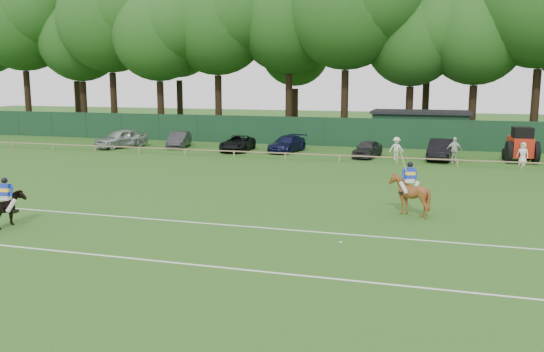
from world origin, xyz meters
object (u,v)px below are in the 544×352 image
at_px(horse_dark, 7,210).
at_px(horse_chestnut, 409,194).
at_px(tractor, 521,146).
at_px(suv_black, 237,143).
at_px(sedan_navy, 287,144).
at_px(hatch_grey, 367,149).
at_px(spectator_left, 396,148).
at_px(estate_black, 440,150).
at_px(utility_shed, 420,128).
at_px(spectator_right, 523,154).
at_px(sedan_silver, 121,138).
at_px(spectator_mid, 454,150).
at_px(polo_ball, 341,242).
at_px(sedan_grey, 179,140).

height_order(horse_dark, horse_chestnut, horse_chestnut).
bearing_deg(tractor, suv_black, 173.96).
bearing_deg(sedan_navy, hatch_grey, -1.80).
bearing_deg(spectator_left, estate_black, -3.37).
xyz_separation_m(horse_chestnut, spectator_left, (-1.95, 17.23, -0.08)).
bearing_deg(utility_shed, sedan_navy, -141.90).
relative_size(horse_dark, spectator_right, 1.07).
bearing_deg(horse_chestnut, sedan_silver, -55.41).
distance_m(horse_dark, spectator_left, 27.44).
xyz_separation_m(spectator_left, spectator_right, (8.48, -0.18, -0.05)).
relative_size(spectator_mid, polo_ball, 20.02).
distance_m(suv_black, sedan_navy, 4.05).
bearing_deg(sedan_grey, horse_chestnut, -57.78).
height_order(suv_black, estate_black, estate_black).
height_order(sedan_silver, hatch_grey, sedan_silver).
height_order(sedan_navy, tractor, tractor).
bearing_deg(sedan_grey, tractor, -16.26).
distance_m(sedan_grey, estate_black, 21.49).
distance_m(estate_black, tractor, 5.43).
distance_m(estate_black, polo_ball, 23.53).
relative_size(sedan_grey, suv_black, 0.90).
height_order(horse_chestnut, hatch_grey, horse_chestnut).
distance_m(sedan_grey, suv_black, 5.67).
relative_size(spectator_right, polo_ball, 17.25).
bearing_deg(suv_black, horse_dark, -94.95).
distance_m(hatch_grey, spectator_mid, 6.26).
xyz_separation_m(spectator_mid, spectator_right, (4.49, 0.33, -0.12)).
bearing_deg(horse_dark, sedan_silver, -73.40).
height_order(estate_black, tractor, tractor).
bearing_deg(suv_black, sedan_navy, 5.74).
xyz_separation_m(utility_shed, tractor, (7.24, -8.66, -0.36)).
xyz_separation_m(sedan_silver, estate_black, (26.12, 0.24, -0.05)).
relative_size(suv_black, spectator_mid, 2.51).
bearing_deg(estate_black, utility_shed, 105.79).
bearing_deg(sedan_grey, spectator_left, -20.76).
relative_size(spectator_mid, spectator_right, 1.16).
bearing_deg(sedan_grey, spectator_mid, -20.91).
bearing_deg(spectator_mid, sedan_navy, 155.21).
relative_size(horse_dark, sedan_navy, 0.37).
bearing_deg(sedan_navy, spectator_left, -2.39).
height_order(horse_chestnut, suv_black, horse_chestnut).
xyz_separation_m(sedan_navy, polo_ball, (8.69, -24.43, -0.60)).
relative_size(horse_chestnut, suv_black, 0.40).
distance_m(hatch_grey, utility_shed, 9.90).
xyz_separation_m(sedan_silver, tractor, (31.52, 0.55, 0.39)).
xyz_separation_m(suv_black, estate_black, (15.84, -0.45, 0.12)).
relative_size(suv_black, hatch_grey, 1.22).
relative_size(sedan_navy, spectator_mid, 2.47).
distance_m(horse_dark, suv_black, 25.31).
relative_size(hatch_grey, spectator_left, 2.26).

